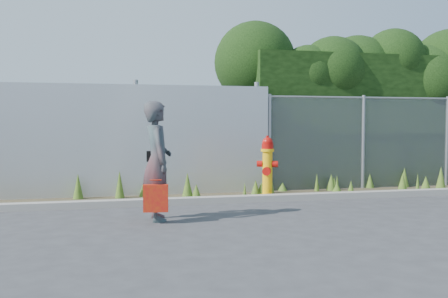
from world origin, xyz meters
TOP-DOWN VIEW (x-y plane):
  - ground at (0.00, 0.00)m, footprint 80.00×80.00m
  - curb at (0.00, 1.80)m, footprint 16.00×0.22m
  - weed_strip at (0.36, 2.49)m, footprint 16.00×1.29m
  - corrugated_fence at (-3.25, 3.01)m, footprint 8.50×0.21m
  - chainlink_fence at (4.25, 3.00)m, footprint 6.50×0.07m
  - hedge at (4.19, 4.01)m, footprint 8.03×2.26m
  - fire_hydrant at (0.75, 2.20)m, footprint 0.40×0.36m
  - woman at (-1.53, 0.48)m, footprint 0.46×0.67m
  - red_tote_bag at (-1.58, 0.19)m, footprint 0.35×0.13m
  - black_shoulder_bag at (-1.56, 0.73)m, footprint 0.21×0.09m

SIDE VIEW (x-z plane):
  - ground at x=0.00m, z-range 0.00..0.00m
  - curb at x=0.00m, z-range 0.00..0.12m
  - weed_strip at x=0.36m, z-range -0.12..0.42m
  - red_tote_bag at x=-1.58m, z-range 0.14..0.60m
  - fire_hydrant at x=0.75m, z-range -0.02..1.19m
  - woman at x=-1.53m, z-range 0.00..1.77m
  - black_shoulder_bag at x=-1.56m, z-range 0.86..1.02m
  - chainlink_fence at x=4.25m, z-range 0.01..2.06m
  - corrugated_fence at x=-3.25m, z-range -0.05..2.25m
  - hedge at x=4.19m, z-range 0.22..4.02m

